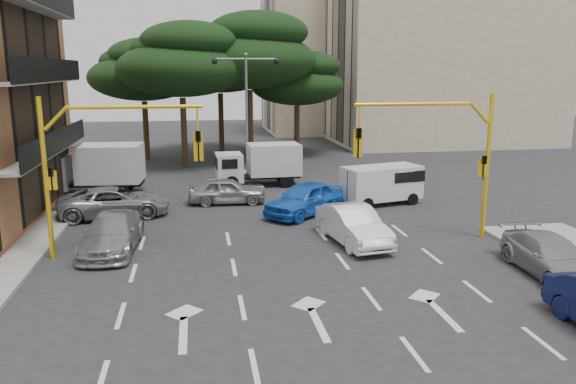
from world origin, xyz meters
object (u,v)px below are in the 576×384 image
object	(u,v)px
signal_mast_left	(96,155)
van_white	(381,185)
car_silver_cross_a	(114,202)
car_blue_compact	(305,199)
box_truck_b	(259,165)
street_lamp_center	(246,94)
box_truck_a	(92,170)
signal_mast_right	(447,147)
car_silver_parked	(551,256)
car_silver_cross_b	(227,191)
car_white_hatch	(353,225)
car_silver_wagon	(112,233)

from	to	relation	value
signal_mast_left	van_white	distance (m)	14.92
car_silver_cross_a	van_white	bearing A→B (deg)	-94.78
car_blue_compact	box_truck_b	size ratio (longest dim) A/B	0.90
street_lamp_center	box_truck_a	size ratio (longest dim) A/B	1.35
signal_mast_left	street_lamp_center	xyz separation A→B (m)	(6.80, 14.01, 1.54)
street_lamp_center	car_silver_cross_a	xyz separation A→B (m)	(-7.14, -8.00, -4.71)
signal_mast_right	signal_mast_left	size ratio (longest dim) A/B	1.00
signal_mast_left	car_silver_parked	bearing A→B (deg)	-16.09
signal_mast_left	van_white	xyz separation A→B (m)	(13.13, 6.48, -2.86)
signal_mast_left	car_silver_cross_b	world-z (taller)	signal_mast_left
signal_mast_right	car_white_hatch	bearing A→B (deg)	178.02
car_blue_compact	car_silver_parked	size ratio (longest dim) A/B	1.02
car_silver_cross_b	signal_mast_right	bearing A→B (deg)	-130.19
car_white_hatch	car_silver_cross_b	bearing A→B (deg)	112.30
street_lamp_center	box_truck_b	bearing A→B (deg)	-73.13
signal_mast_left	car_silver_parked	distance (m)	16.46
street_lamp_center	car_blue_compact	distance (m)	10.40
car_silver_parked	signal_mast_right	bearing A→B (deg)	115.45
box_truck_a	box_truck_b	size ratio (longest dim) A/B	1.12
car_silver_wagon	car_silver_cross_b	xyz separation A→B (m)	(4.88, 7.14, -0.02)
signal_mast_left	car_silver_wagon	xyz separation A→B (m)	(0.27, 0.72, -3.18)
car_silver_parked	car_silver_cross_b	bearing A→B (deg)	132.49
van_white	box_truck_a	bearing A→B (deg)	-121.58
car_blue_compact	car_silver_cross_a	size ratio (longest dim) A/B	0.90
car_white_hatch	box_truck_a	size ratio (longest dim) A/B	0.80
street_lamp_center	box_truck_a	distance (m)	10.22
signal_mast_right	car_blue_compact	size ratio (longest dim) A/B	1.29
car_silver_wagon	car_silver_cross_a	xyz separation A→B (m)	(-0.60, 5.29, 0.01)
car_silver_cross_a	street_lamp_center	bearing A→B (deg)	-48.54
car_silver_parked	box_truck_b	bearing A→B (deg)	118.51
signal_mast_left	car_blue_compact	xyz separation A→B (m)	(8.73, 4.90, -3.09)
box_truck_a	car_silver_wagon	bearing A→B (deg)	-162.03
car_silver_cross_a	car_silver_parked	distance (m)	18.99
signal_mast_right	car_silver_parked	bearing A→B (deg)	-67.03
car_silver_cross_a	box_truck_b	world-z (taller)	box_truck_b
car_silver_cross_b	car_blue_compact	bearing A→B (deg)	-126.88
signal_mast_left	box_truck_b	bearing A→B (deg)	59.12
car_silver_cross_a	van_white	distance (m)	13.48
car_silver_wagon	signal_mast_left	bearing A→B (deg)	-106.62
car_silver_wagon	car_silver_parked	world-z (taller)	car_silver_wagon
box_truck_a	box_truck_b	world-z (taller)	box_truck_a
car_white_hatch	box_truck_b	distance (m)	12.39
car_silver_wagon	box_truck_b	bearing A→B (deg)	62.08
signal_mast_left	van_white	size ratio (longest dim) A/B	1.47
signal_mast_right	car_silver_cross_b	xyz separation A→B (m)	(-8.46, 7.87, -3.19)
street_lamp_center	car_white_hatch	bearing A→B (deg)	-77.80
box_truck_a	signal_mast_right	bearing A→B (deg)	-120.71
signal_mast_left	car_silver_wagon	bearing A→B (deg)	69.82
car_silver_cross_a	car_silver_parked	size ratio (longest dim) A/B	1.13
street_lamp_center	car_blue_compact	world-z (taller)	street_lamp_center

